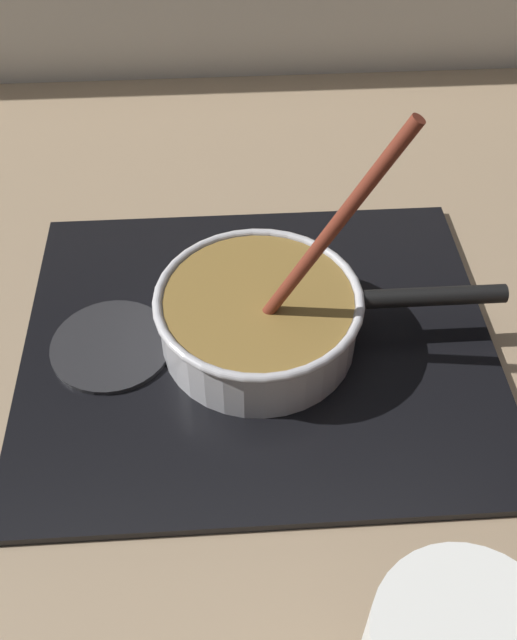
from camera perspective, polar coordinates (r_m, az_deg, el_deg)
The scene contains 5 objects.
ground at distance 0.81m, azimuth -6.05°, elevation -9.90°, with size 2.40×1.60×0.04m, color #9E8466.
hob_plate at distance 0.86m, azimuth 0.00°, elevation -1.89°, with size 0.56×0.48×0.01m, color black.
burner_ring at distance 0.85m, azimuth -0.00°, elevation -1.45°, with size 0.18×0.18×0.01m, color #592D0C.
spare_burner at distance 0.86m, azimuth -11.70°, elevation -2.00°, with size 0.14×0.14×0.01m, color #262628.
cooking_pan at distance 0.82m, azimuth 0.20°, elevation 0.30°, with size 0.41×0.24×0.32m.
Camera 1 is at (0.06, -0.44, 0.65)m, focal length 39.91 mm.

